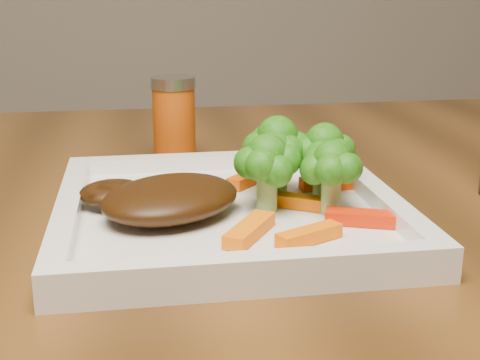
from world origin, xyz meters
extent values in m
cube|color=white|center=(0.00, -0.06, 0.76)|extent=(0.27, 0.27, 0.01)
ellipsoid|color=#3A1F08|center=(-0.05, -0.06, 0.78)|extent=(0.15, 0.14, 0.03)
cube|color=#FD6A04|center=(0.04, -0.13, 0.77)|extent=(0.05, 0.04, 0.01)
cube|color=red|center=(0.10, -0.11, 0.77)|extent=(0.06, 0.04, 0.01)
cube|color=#FF7004|center=(0.00, -0.12, 0.77)|extent=(0.05, 0.06, 0.01)
cube|color=#FF4704|center=(0.10, -0.01, 0.77)|extent=(0.06, 0.02, 0.01)
cube|color=#E04D03|center=(0.03, 0.01, 0.77)|extent=(0.05, 0.05, 0.01)
cube|color=#E86203|center=(0.06, -0.06, 0.77)|extent=(0.05, 0.04, 0.01)
cylinder|color=#AA4209|center=(-0.03, 0.15, 0.80)|extent=(0.06, 0.06, 0.09)
camera|label=1|loc=(-0.07, -0.56, 0.94)|focal=50.00mm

